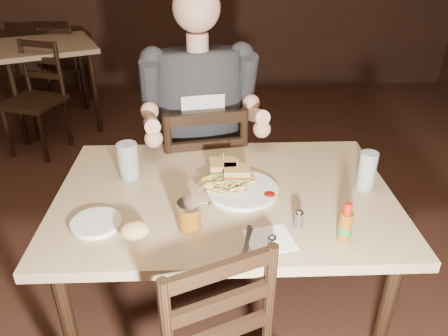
{
  "coord_description": "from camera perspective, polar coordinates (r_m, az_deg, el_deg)",
  "views": [
    {
      "loc": [
        0.04,
        -1.47,
        1.68
      ],
      "look_at": [
        0.14,
        0.01,
        0.85
      ],
      "focal_mm": 35.0,
      "sensor_mm": 36.0,
      "label": 1
    }
  ],
  "objects": [
    {
      "name": "room_shell",
      "position": [
        1.5,
        -5.79,
        18.25
      ],
      "size": [
        7.0,
        7.0,
        7.0
      ],
      "color": "black",
      "rests_on": "ground"
    },
    {
      "name": "main_table",
      "position": [
        1.74,
        0.11,
        -5.22
      ],
      "size": [
        1.33,
        0.91,
        0.77
      ],
      "rotation": [
        0.0,
        0.0,
        -0.03
      ],
      "color": "tan",
      "rests_on": "ground"
    },
    {
      "name": "bg_table",
      "position": [
        4.3,
        -22.18,
        13.65
      ],
      "size": [
        1.04,
        1.04,
        0.77
      ],
      "rotation": [
        0.0,
        0.0,
        0.38
      ],
      "color": "tan",
      "rests_on": "ground"
    },
    {
      "name": "chair_far",
      "position": [
        2.35,
        -2.99,
        -1.75
      ],
      "size": [
        0.5,
        0.54,
        0.95
      ],
      "primitive_type": null,
      "rotation": [
        0.0,
        0.0,
        3.29
      ],
      "color": "black",
      "rests_on": "ground"
    },
    {
      "name": "bg_chair_far",
      "position": [
        4.87,
        -19.83,
        12.44
      ],
      "size": [
        0.41,
        0.45,
        0.83
      ],
      "primitive_type": null,
      "rotation": [
        0.0,
        0.0,
        3.07
      ],
      "color": "black",
      "rests_on": "ground"
    },
    {
      "name": "bg_chair_near",
      "position": [
        3.86,
        -23.71,
        7.99
      ],
      "size": [
        0.54,
        0.56,
        0.88
      ],
      "primitive_type": null,
      "rotation": [
        0.0,
        0.0,
        -0.37
      ],
      "color": "black",
      "rests_on": "ground"
    },
    {
      "name": "diner",
      "position": [
        2.08,
        -3.12,
        9.53
      ],
      "size": [
        0.62,
        0.52,
        0.98
      ],
      "primitive_type": null,
      "rotation": [
        0.0,
        0.0,
        0.14
      ],
      "color": "#292A2E",
      "rests_on": "chair_far"
    },
    {
      "name": "dinner_plate",
      "position": [
        1.7,
        2.4,
        -3.02
      ],
      "size": [
        0.28,
        0.28,
        0.02
      ],
      "primitive_type": "cylinder",
      "rotation": [
        0.0,
        0.0,
        -0.03
      ],
      "color": "white",
      "rests_on": "main_table"
    },
    {
      "name": "sandwich_left",
      "position": [
        1.72,
        1.7,
        -0.32
      ],
      "size": [
        0.11,
        0.09,
        0.09
      ],
      "primitive_type": null,
      "rotation": [
        0.0,
        0.0,
        -0.08
      ],
      "color": "tan",
      "rests_on": "dinner_plate"
    },
    {
      "name": "sandwich_right",
      "position": [
        1.76,
        -0.09,
        0.5
      ],
      "size": [
        0.11,
        0.09,
        0.1
      ],
      "primitive_type": null,
      "rotation": [
        0.0,
        0.0,
        0.01
      ],
      "color": "tan",
      "rests_on": "dinner_plate"
    },
    {
      "name": "fries_pile",
      "position": [
        1.7,
        0.38,
        -1.97
      ],
      "size": [
        0.26,
        0.18,
        0.04
      ],
      "primitive_type": null,
      "rotation": [
        0.0,
        0.0,
        -0.03
      ],
      "color": "gold",
      "rests_on": "dinner_plate"
    },
    {
      "name": "ketchup_dollop",
      "position": [
        1.66,
        5.97,
        -3.43
      ],
      "size": [
        0.05,
        0.05,
        0.01
      ],
      "primitive_type": "ellipsoid",
      "rotation": [
        0.0,
        0.0,
        -0.03
      ],
      "color": "maroon",
      "rests_on": "dinner_plate"
    },
    {
      "name": "glass_left",
      "position": [
        1.81,
        -12.38,
        0.93
      ],
      "size": [
        0.08,
        0.08,
        0.15
      ],
      "primitive_type": "cylinder",
      "rotation": [
        0.0,
        0.0,
        -0.03
      ],
      "color": "silver",
      "rests_on": "main_table"
    },
    {
      "name": "glass_right",
      "position": [
        1.78,
        18.17,
        -0.34
      ],
      "size": [
        0.07,
        0.07,
        0.15
      ],
      "primitive_type": "cylinder",
      "rotation": [
        0.0,
        0.0,
        -0.03
      ],
      "color": "silver",
      "rests_on": "main_table"
    },
    {
      "name": "hot_sauce",
      "position": [
        1.47,
        15.64,
        -6.8
      ],
      "size": [
        0.05,
        0.05,
        0.14
      ],
      "primitive_type": null,
      "rotation": [
        0.0,
        0.0,
        -0.03
      ],
      "color": "brown",
      "rests_on": "main_table"
    },
    {
      "name": "salt_shaker",
      "position": [
        1.41,
        6.25,
        -9.8
      ],
      "size": [
        0.03,
        0.03,
        0.06
      ],
      "primitive_type": null,
      "rotation": [
        0.0,
        0.0,
        -0.03
      ],
      "color": "white",
      "rests_on": "main_table"
    },
    {
      "name": "pepper_shaker",
      "position": [
        1.52,
        9.72,
        -6.6
      ],
      "size": [
        0.03,
        0.03,
        0.06
      ],
      "primitive_type": null,
      "rotation": [
        0.0,
        0.0,
        -0.03
      ],
      "color": "#38332D",
      "rests_on": "main_table"
    },
    {
      "name": "syrup_dispenser",
      "position": [
        1.49,
        -4.52,
        -6.16
      ],
      "size": [
        0.08,
        0.08,
        0.11
      ],
      "primitive_type": null,
      "rotation": [
        0.0,
        0.0,
        -0.03
      ],
      "color": "brown",
      "rests_on": "main_table"
    },
    {
      "name": "napkin",
      "position": [
        1.47,
        6.01,
        -9.3
      ],
      "size": [
        0.17,
        0.17,
        0.0
      ],
      "primitive_type": "cube",
      "rotation": [
        0.0,
        0.0,
        0.19
      ],
      "color": "white",
      "rests_on": "main_table"
    },
    {
      "name": "knife",
      "position": [
        1.43,
        2.95,
        -10.13
      ],
      "size": [
        0.06,
        0.22,
        0.01
      ],
      "primitive_type": "cube",
      "rotation": [
        0.0,
        0.0,
        -0.21
      ],
      "color": "silver",
      "rests_on": "napkin"
    },
    {
      "name": "fork",
      "position": [
        1.45,
        3.07,
        -9.54
      ],
      "size": [
        0.06,
        0.14,
        0.0
      ],
      "primitive_type": "cube",
      "rotation": [
        0.0,
        0.0,
        -0.32
      ],
      "color": "silver",
      "rests_on": "napkin"
    },
    {
      "name": "side_plate",
      "position": [
        1.58,
        -16.33,
        -7.01
      ],
      "size": [
        0.17,
        0.17,
        0.01
      ],
      "primitive_type": "cylinder",
      "rotation": [
        0.0,
        0.0,
        -0.03
      ],
      "color": "white",
      "rests_on": "main_table"
    },
    {
      "name": "bread_roll",
      "position": [
        1.46,
        -11.61,
        -7.95
      ],
      "size": [
        0.1,
        0.08,
        0.06
      ],
      "primitive_type": "ellipsoid",
      "rotation": [
        0.0,
        0.0,
        -0.03
      ],
      "color": "tan",
      "rests_on": "side_plate"
    }
  ]
}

